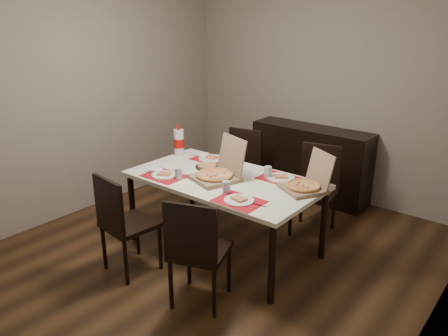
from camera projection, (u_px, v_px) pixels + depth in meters
The scene contains 18 objects.
ground at pixel (220, 251), 4.33m from camera, with size 3.80×4.00×0.02m, color #402713.
room_walls at pixel (249, 68), 4.06m from camera, with size 3.84×4.02×2.62m.
sideboard at pixel (310, 162), 5.48m from camera, with size 1.50×0.40×0.90m, color black.
dining_table at pixel (224, 185), 4.14m from camera, with size 1.80×1.00×0.75m.
chair_near_left at pixel (123, 221), 3.80m from camera, with size 0.46×0.46×0.93m.
chair_near_right at pixel (197, 248), 3.35m from camera, with size 0.54×0.54×0.93m.
chair_far_left at pixel (241, 166), 5.17m from camera, with size 0.49×0.49×0.93m.
chair_far_right at pixel (316, 185), 4.58m from camera, with size 0.49×0.49×0.93m.
setting_near_left at pixel (167, 174), 4.15m from camera, with size 0.44×0.30×0.11m.
setting_near_right at pixel (235, 197), 3.64m from camera, with size 0.47×0.30×0.11m.
setting_far_left at pixel (213, 158), 4.60m from camera, with size 0.50×0.30×0.11m.
setting_far_right at pixel (277, 176), 4.09m from camera, with size 0.49×0.30×0.11m.
napkin_loose at pixel (216, 178), 4.09m from camera, with size 0.12×0.11×0.02m, color white.
pizza_box_center at pixel (218, 173), 4.06m from camera, with size 0.50×0.52×0.39m.
pizza_box_right at pixel (306, 184), 3.81m from camera, with size 0.47×0.49×0.34m.
faina_plate at pixel (207, 166), 4.39m from camera, with size 0.25×0.25×0.03m.
dip_bowl at pixel (234, 173), 4.19m from camera, with size 0.11×0.11×0.03m, color white.
soda_bottle at pixel (179, 142), 4.73m from camera, with size 0.11×0.11×0.34m.
Camera 1 is at (2.42, -2.93, 2.22)m, focal length 35.00 mm.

